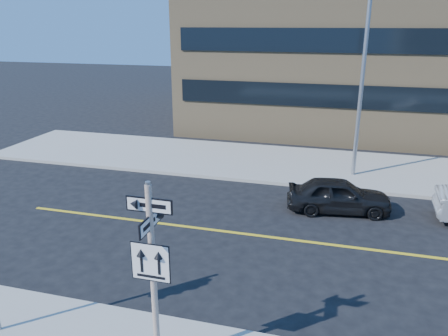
% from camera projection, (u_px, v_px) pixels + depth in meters
% --- Properties ---
extents(ground, '(120.00, 120.00, 0.00)m').
position_uv_depth(ground, '(197.00, 300.00, 11.49)').
color(ground, black).
rests_on(ground, ground).
extents(sign_pole, '(0.92, 0.92, 4.06)m').
position_uv_depth(sign_pole, '(153.00, 268.00, 8.42)').
color(sign_pole, white).
rests_on(sign_pole, near_sidewalk).
extents(parked_car_a, '(2.10, 4.07, 1.32)m').
position_uv_depth(parked_car_a, '(339.00, 195.00, 16.67)').
color(parked_car_a, black).
rests_on(parked_car_a, ground).
extents(streetlight_a, '(0.55, 2.25, 8.00)m').
position_uv_depth(streetlight_a, '(363.00, 75.00, 18.81)').
color(streetlight_a, gray).
rests_on(streetlight_a, far_sidewalk).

